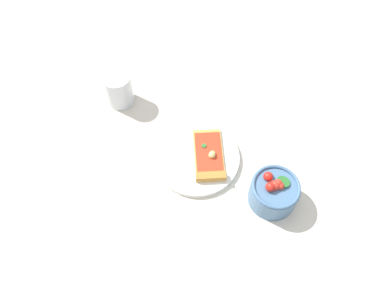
{
  "coord_description": "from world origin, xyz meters",
  "views": [
    {
      "loc": [
        -0.49,
        -0.2,
        0.85
      ],
      "look_at": [
        -0.01,
        0.01,
        0.03
      ],
      "focal_mm": 34.52,
      "sensor_mm": 36.0,
      "label": 1
    }
  ],
  "objects_px": {
    "plate": "(196,157)",
    "salad_bowl": "(274,192)",
    "pizza_slice_main": "(209,158)",
    "soda_glass": "(119,90)"
  },
  "relations": [
    {
      "from": "plate",
      "to": "salad_bowl",
      "type": "height_order",
      "value": "salad_bowl"
    },
    {
      "from": "plate",
      "to": "salad_bowl",
      "type": "relative_size",
      "value": 1.96
    },
    {
      "from": "plate",
      "to": "pizza_slice_main",
      "type": "height_order",
      "value": "pizza_slice_main"
    },
    {
      "from": "salad_bowl",
      "to": "plate",
      "type": "bearing_deg",
      "value": 81.54
    },
    {
      "from": "plate",
      "to": "pizza_slice_main",
      "type": "xyz_separation_m",
      "value": [
        0.0,
        -0.04,
        0.01
      ]
    },
    {
      "from": "salad_bowl",
      "to": "soda_glass",
      "type": "xyz_separation_m",
      "value": [
        0.13,
        0.5,
        0.01
      ]
    },
    {
      "from": "pizza_slice_main",
      "to": "salad_bowl",
      "type": "bearing_deg",
      "value": -101.04
    },
    {
      "from": "soda_glass",
      "to": "plate",
      "type": "bearing_deg",
      "value": -108.53
    },
    {
      "from": "pizza_slice_main",
      "to": "salad_bowl",
      "type": "xyz_separation_m",
      "value": [
        -0.04,
        -0.18,
        0.02
      ]
    },
    {
      "from": "plate",
      "to": "pizza_slice_main",
      "type": "relative_size",
      "value": 1.32
    }
  ]
}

